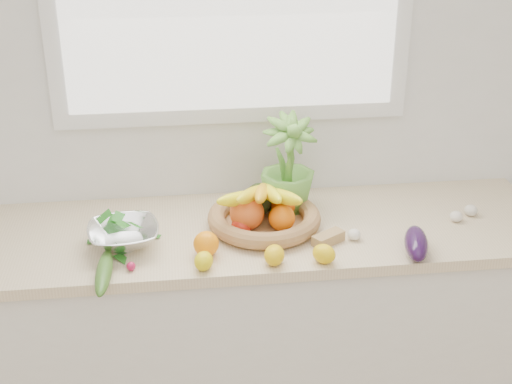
{
  "coord_description": "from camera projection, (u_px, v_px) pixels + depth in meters",
  "views": [
    {
      "loc": [
        -0.22,
        -0.27,
        2.11
      ],
      "look_at": [
        0.05,
        1.93,
        1.05
      ],
      "focal_mm": 50.0,
      "sensor_mm": 36.0,
      "label": 1
    }
  ],
  "objects": [
    {
      "name": "potted_herb",
      "position": [
        288.0,
        164.0,
        2.57
      ],
      "size": [
        0.24,
        0.24,
        0.36
      ],
      "primitive_type": "imported",
      "rotation": [
        0.0,
        0.0,
        0.21
      ],
      "color": "#5F9C39",
      "rests_on": "countertop"
    },
    {
      "name": "eggplant",
      "position": [
        416.0,
        243.0,
        2.35
      ],
      "size": [
        0.12,
        0.22,
        0.08
      ],
      "primitive_type": "ellipsoid",
      "rotation": [
        0.0,
        0.0,
        -0.24
      ],
      "color": "#260E35",
      "rests_on": "countertop"
    },
    {
      "name": "apple",
      "position": [
        241.0,
        227.0,
        2.47
      ],
      "size": [
        0.09,
        0.09,
        0.07
      ],
      "primitive_type": "sphere",
      "rotation": [
        0.0,
        0.0,
        0.38
      ],
      "color": "red",
      "rests_on": "countertop"
    },
    {
      "name": "ginger",
      "position": [
        328.0,
        238.0,
        2.43
      ],
      "size": [
        0.12,
        0.1,
        0.04
      ],
      "primitive_type": "cube",
      "rotation": [
        0.0,
        0.0,
        0.56
      ],
      "color": "tan",
      "rests_on": "countertop"
    },
    {
      "name": "garlic_c",
      "position": [
        354.0,
        235.0,
        2.45
      ],
      "size": [
        0.06,
        0.06,
        0.04
      ],
      "primitive_type": "ellipsoid",
      "rotation": [
        0.0,
        0.0,
        -0.39
      ],
      "color": "white",
      "rests_on": "countertop"
    },
    {
      "name": "lemon_a",
      "position": [
        274.0,
        255.0,
        2.3
      ],
      "size": [
        0.08,
        0.1,
        0.07
      ],
      "primitive_type": "ellipsoid",
      "rotation": [
        0.0,
        0.0,
        -0.26
      ],
      "color": "yellow",
      "rests_on": "countertop"
    },
    {
      "name": "radish",
      "position": [
        131.0,
        266.0,
        2.27
      ],
      "size": [
        0.04,
        0.04,
        0.03
      ],
      "primitive_type": "sphere",
      "rotation": [
        0.0,
        0.0,
        -0.24
      ],
      "color": "#B91748",
      "rests_on": "countertop"
    },
    {
      "name": "lemon_b",
      "position": [
        204.0,
        261.0,
        2.27
      ],
      "size": [
        0.08,
        0.09,
        0.06
      ],
      "primitive_type": "ellipsoid",
      "rotation": [
        0.0,
        0.0,
        -0.28
      ],
      "color": "yellow",
      "rests_on": "countertop"
    },
    {
      "name": "countertop",
      "position": [
        241.0,
        233.0,
        2.54
      ],
      "size": [
        2.24,
        0.62,
        0.04
      ],
      "primitive_type": "cube",
      "color": "beige",
      "rests_on": "counter_cabinet"
    },
    {
      "name": "orange_loose",
      "position": [
        206.0,
        244.0,
        2.35
      ],
      "size": [
        0.11,
        0.11,
        0.09
      ],
      "primitive_type": "sphere",
      "rotation": [
        0.0,
        0.0,
        0.32
      ],
      "color": "orange",
      "rests_on": "countertop"
    },
    {
      "name": "counter_cabinet",
      "position": [
        242.0,
        336.0,
        2.74
      ],
      "size": [
        2.2,
        0.58,
        0.86
      ],
      "primitive_type": "cube",
      "color": "silver",
      "rests_on": "ground"
    },
    {
      "name": "garlic_a",
      "position": [
        456.0,
        216.0,
        2.57
      ],
      "size": [
        0.05,
        0.05,
        0.04
      ],
      "primitive_type": "ellipsoid",
      "rotation": [
        0.0,
        0.0,
        -0.21
      ],
      "color": "white",
      "rests_on": "countertop"
    },
    {
      "name": "fruit_basket",
      "position": [
        263.0,
        212.0,
        2.52
      ],
      "size": [
        0.48,
        0.48,
        0.2
      ],
      "color": "tan",
      "rests_on": "countertop"
    },
    {
      "name": "colander_with_spinach",
      "position": [
        123.0,
        231.0,
        2.39
      ],
      "size": [
        0.26,
        0.26,
        0.12
      ],
      "color": "silver",
      "rests_on": "countertop"
    },
    {
      "name": "cucumber",
      "position": [
        104.0,
        272.0,
        2.22
      ],
      "size": [
        0.06,
        0.27,
        0.05
      ],
      "primitive_type": "ellipsoid",
      "rotation": [
        0.0,
        0.0,
        -0.03
      ],
      "color": "#2D5719",
      "rests_on": "countertop"
    },
    {
      "name": "garlic_b",
      "position": [
        471.0,
        210.0,
        2.61
      ],
      "size": [
        0.06,
        0.06,
        0.04
      ],
      "primitive_type": "ellipsoid",
      "rotation": [
        0.0,
        0.0,
        -0.24
      ],
      "color": "silver",
      "rests_on": "countertop"
    },
    {
      "name": "lemon_c",
      "position": [
        324.0,
        254.0,
        2.31
      ],
      "size": [
        0.1,
        0.1,
        0.06
      ],
      "primitive_type": "ellipsoid",
      "rotation": [
        0.0,
        0.0,
        0.82
      ],
      "color": "yellow",
      "rests_on": "countertop"
    },
    {
      "name": "back_wall",
      "position": [
        232.0,
        82.0,
        2.61
      ],
      "size": [
        4.5,
        0.02,
        2.7
      ],
      "primitive_type": "cube",
      "color": "white",
      "rests_on": "ground"
    }
  ]
}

